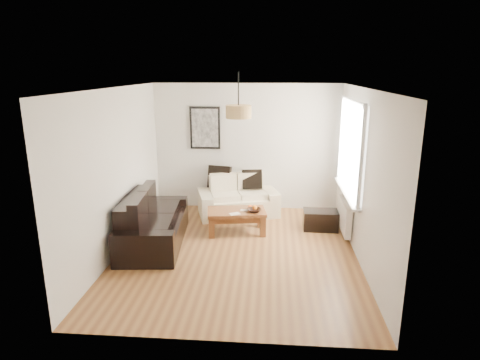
# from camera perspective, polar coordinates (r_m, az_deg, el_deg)

# --- Properties ---
(floor) EXTENTS (4.50, 4.50, 0.00)m
(floor) POSITION_cam_1_polar(r_m,az_deg,el_deg) (6.72, -0.42, -10.03)
(floor) COLOR brown
(floor) RESTS_ON ground
(ceiling) EXTENTS (3.80, 4.50, 0.00)m
(ceiling) POSITION_cam_1_polar(r_m,az_deg,el_deg) (6.08, -0.46, 12.71)
(ceiling) COLOR white
(ceiling) RESTS_ON floor
(wall_back) EXTENTS (3.80, 0.04, 2.60)m
(wall_back) POSITION_cam_1_polar(r_m,az_deg,el_deg) (8.46, 0.90, 4.57)
(wall_back) COLOR silver
(wall_back) RESTS_ON floor
(wall_front) EXTENTS (3.80, 0.04, 2.60)m
(wall_front) POSITION_cam_1_polar(r_m,az_deg,el_deg) (4.15, -3.17, -7.03)
(wall_front) COLOR silver
(wall_front) RESTS_ON floor
(wall_left) EXTENTS (0.04, 4.50, 2.60)m
(wall_left) POSITION_cam_1_polar(r_m,az_deg,el_deg) (6.71, -16.83, 1.06)
(wall_left) COLOR silver
(wall_left) RESTS_ON floor
(wall_right) EXTENTS (0.04, 4.50, 2.60)m
(wall_right) POSITION_cam_1_polar(r_m,az_deg,el_deg) (6.40, 16.77, 0.39)
(wall_right) COLOR silver
(wall_right) RESTS_ON floor
(window_bay) EXTENTS (0.14, 1.90, 1.60)m
(window_bay) POSITION_cam_1_polar(r_m,az_deg,el_deg) (7.09, 15.33, 4.40)
(window_bay) COLOR white
(window_bay) RESTS_ON wall_right
(radiator) EXTENTS (0.10, 0.90, 0.52)m
(radiator) POSITION_cam_1_polar(r_m,az_deg,el_deg) (7.40, 14.37, -4.90)
(radiator) COLOR white
(radiator) RESTS_ON wall_right
(poster) EXTENTS (0.62, 0.04, 0.87)m
(poster) POSITION_cam_1_polar(r_m,az_deg,el_deg) (8.47, -4.90, 7.26)
(poster) COLOR black
(poster) RESTS_ON wall_back
(pendant_shade) EXTENTS (0.40, 0.40, 0.20)m
(pendant_shade) POSITION_cam_1_polar(r_m,az_deg,el_deg) (6.40, -0.22, 9.52)
(pendant_shade) COLOR tan
(pendant_shade) RESTS_ON ceiling
(loveseat_cream) EXTENTS (1.73, 1.25, 0.77)m
(loveseat_cream) POSITION_cam_1_polar(r_m,az_deg,el_deg) (8.24, -0.27, -2.28)
(loveseat_cream) COLOR beige
(loveseat_cream) RESTS_ON floor
(sofa_leather) EXTENTS (1.11, 2.00, 0.83)m
(sofa_leather) POSITION_cam_1_polar(r_m,az_deg,el_deg) (7.03, -11.99, -5.51)
(sofa_leather) COLOR black
(sofa_leather) RESTS_ON floor
(coffee_table) EXTENTS (1.11, 0.72, 0.42)m
(coffee_table) POSITION_cam_1_polar(r_m,az_deg,el_deg) (7.40, -0.49, -5.79)
(coffee_table) COLOR brown
(coffee_table) RESTS_ON floor
(ottoman) EXTENTS (0.63, 0.41, 0.36)m
(ottoman) POSITION_cam_1_polar(r_m,az_deg,el_deg) (7.71, 11.17, -5.49)
(ottoman) COLOR black
(ottoman) RESTS_ON floor
(cushion_left) EXTENTS (0.48, 0.24, 0.46)m
(cushion_left) POSITION_cam_1_polar(r_m,az_deg,el_deg) (8.37, -2.88, 0.42)
(cushion_left) COLOR black
(cushion_left) RESTS_ON loveseat_cream
(cushion_right) EXTENTS (0.42, 0.19, 0.40)m
(cushion_right) POSITION_cam_1_polar(r_m,az_deg,el_deg) (8.32, 1.68, 0.11)
(cushion_right) COLOR black
(cushion_right) RESTS_ON loveseat_cream
(fruit_bowl) EXTENTS (0.28, 0.28, 0.06)m
(fruit_bowl) POSITION_cam_1_polar(r_m,az_deg,el_deg) (7.24, 1.99, -4.25)
(fruit_bowl) COLOR black
(fruit_bowl) RESTS_ON coffee_table
(orange_a) EXTENTS (0.08, 0.08, 0.07)m
(orange_a) POSITION_cam_1_polar(r_m,az_deg,el_deg) (7.37, 2.06, -3.82)
(orange_a) COLOR orange
(orange_a) RESTS_ON fruit_bowl
(orange_b) EXTENTS (0.10, 0.10, 0.09)m
(orange_b) POSITION_cam_1_polar(r_m,az_deg,el_deg) (7.33, 2.08, -3.91)
(orange_b) COLOR orange
(orange_b) RESTS_ON fruit_bowl
(orange_c) EXTENTS (0.09, 0.09, 0.07)m
(orange_c) POSITION_cam_1_polar(r_m,az_deg,el_deg) (7.38, 1.43, -3.78)
(orange_c) COLOR #F75714
(orange_c) RESTS_ON fruit_bowl
(papers) EXTENTS (0.21, 0.19, 0.01)m
(papers) POSITION_cam_1_polar(r_m,az_deg,el_deg) (7.15, -0.74, -4.74)
(papers) COLOR silver
(papers) RESTS_ON coffee_table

